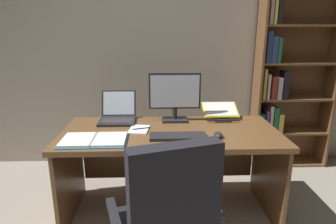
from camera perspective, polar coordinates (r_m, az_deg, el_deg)
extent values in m
cube|color=#A89E8E|center=(3.29, -0.24, 12.59)|extent=(4.99, 0.12, 2.65)
cube|color=brown|center=(2.32, 0.47, -4.16)|extent=(1.72, 0.79, 0.04)
cube|color=brown|center=(2.57, -18.73, -11.94)|extent=(0.03, 0.73, 0.70)
cube|color=brown|center=(2.63, 19.11, -11.29)|extent=(0.03, 0.73, 0.70)
cube|color=brown|center=(2.78, 0.11, -8.04)|extent=(1.60, 0.03, 0.49)
cube|color=brown|center=(3.30, 17.21, 5.81)|extent=(0.02, 0.27, 1.95)
cube|color=brown|center=(3.66, 29.47, 5.38)|extent=(0.02, 0.27, 1.95)
cube|color=brown|center=(3.57, 22.80, 5.99)|extent=(0.84, 0.01, 1.95)
cube|color=brown|center=(3.73, 22.01, -9.10)|extent=(0.79, 0.25, 0.02)
cube|color=navy|center=(3.53, 17.03, -7.61)|extent=(0.04, 0.21, 0.25)
cube|color=#512D66|center=(3.53, 18.01, -7.15)|extent=(0.04, 0.19, 0.31)
cube|color=black|center=(3.56, 18.92, -7.23)|extent=(0.05, 0.19, 0.30)
cube|color=gold|center=(3.57, 19.83, -6.90)|extent=(0.03, 0.19, 0.33)
cube|color=brown|center=(3.60, 22.64, -3.49)|extent=(0.79, 0.25, 0.02)
cube|color=#195633|center=(3.40, 17.67, -1.97)|extent=(0.05, 0.18, 0.22)
cube|color=#512D66|center=(3.41, 18.57, -1.68)|extent=(0.03, 0.17, 0.25)
cube|color=gray|center=(3.42, 19.27, -1.23)|extent=(0.03, 0.17, 0.31)
cube|color=#195633|center=(3.43, 20.08, -1.39)|extent=(0.05, 0.17, 0.29)
cube|color=gold|center=(3.48, 20.80, -1.85)|extent=(0.05, 0.20, 0.22)
cube|color=brown|center=(3.49, 23.31, 2.50)|extent=(0.79, 0.25, 0.02)
cube|color=gold|center=(3.29, 18.12, 5.36)|extent=(0.03, 0.18, 0.33)
cube|color=gray|center=(3.31, 18.81, 4.84)|extent=(0.03, 0.17, 0.27)
cube|color=maroon|center=(3.33, 19.79, 4.59)|extent=(0.06, 0.17, 0.24)
cube|color=gray|center=(3.37, 20.63, 4.56)|extent=(0.05, 0.21, 0.23)
cube|color=black|center=(3.37, 21.83, 4.99)|extent=(0.05, 0.16, 0.30)
cube|color=brown|center=(3.44, 24.01, 8.78)|extent=(0.79, 0.25, 0.02)
cube|color=navy|center=(3.24, 18.97, 12.00)|extent=(0.05, 0.16, 0.32)
cube|color=navy|center=(3.29, 19.73, 11.51)|extent=(0.05, 0.21, 0.27)
cube|color=#195633|center=(3.29, 20.69, 11.31)|extent=(0.03, 0.17, 0.26)
cube|color=brown|center=(3.42, 24.76, 15.20)|extent=(0.79, 0.25, 0.02)
cube|color=gray|center=(3.25, 19.38, 18.56)|extent=(0.03, 0.17, 0.29)
cube|color=gold|center=(3.26, 20.06, 18.16)|extent=(0.03, 0.16, 0.26)
cube|color=black|center=(3.28, 20.80, 17.85)|extent=(0.04, 0.18, 0.23)
cube|color=black|center=(1.51, 1.41, -16.56)|extent=(0.48, 0.23, 0.57)
cube|color=#232326|center=(1.72, -10.45, -19.99)|extent=(0.16, 0.38, 0.04)
cube|color=#232326|center=(1.86, 7.62, -16.86)|extent=(0.16, 0.38, 0.04)
cube|color=#232326|center=(2.56, 1.32, -1.49)|extent=(0.22, 0.16, 0.02)
cylinder|color=#232326|center=(2.54, 1.32, -0.31)|extent=(0.04, 0.04, 0.09)
cube|color=#232326|center=(2.50, 1.34, 4.16)|extent=(0.45, 0.02, 0.31)
cube|color=silver|center=(2.48, 1.37, 4.06)|extent=(0.42, 0.00, 0.28)
cube|color=#232326|center=(2.54, -10.00, -1.84)|extent=(0.31, 0.24, 0.02)
cube|color=#2D2D30|center=(2.52, -10.07, -1.69)|extent=(0.26, 0.13, 0.00)
cube|color=#232326|center=(2.67, -9.66, 1.74)|extent=(0.31, 0.09, 0.22)
cube|color=silver|center=(2.66, -9.67, 1.75)|extent=(0.28, 0.07, 0.20)
cube|color=#232326|center=(2.16, 1.98, -4.83)|extent=(0.42, 0.15, 0.02)
ellipsoid|color=#232326|center=(2.19, 9.85, -4.46)|extent=(0.06, 0.10, 0.04)
cube|color=#232326|center=(2.60, 10.62, -1.58)|extent=(0.14, 0.12, 0.01)
cube|color=#232326|center=(2.55, 10.85, -1.63)|extent=(0.28, 0.01, 0.01)
cube|color=yellow|center=(2.68, 10.20, 0.45)|extent=(0.32, 0.21, 0.10)
cube|color=white|center=(2.68, 10.23, 0.62)|extent=(0.29, 0.20, 0.08)
cube|color=#2D84C6|center=(2.18, -17.40, -5.52)|extent=(0.24, 0.29, 0.01)
cube|color=#2D84C6|center=(2.13, -11.26, -5.57)|extent=(0.24, 0.29, 0.01)
cube|color=white|center=(2.18, -17.42, -5.23)|extent=(0.22, 0.27, 0.02)
cube|color=white|center=(2.13, -11.27, -5.27)|extent=(0.22, 0.27, 0.02)
cylinder|color=#B7B7BC|center=(2.15, -14.38, -5.36)|extent=(0.02, 0.26, 0.02)
cube|color=white|center=(2.33, -5.73, -3.44)|extent=(0.18, 0.23, 0.01)
cylinder|color=navy|center=(2.33, -5.25, -3.23)|extent=(0.14, 0.05, 0.01)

